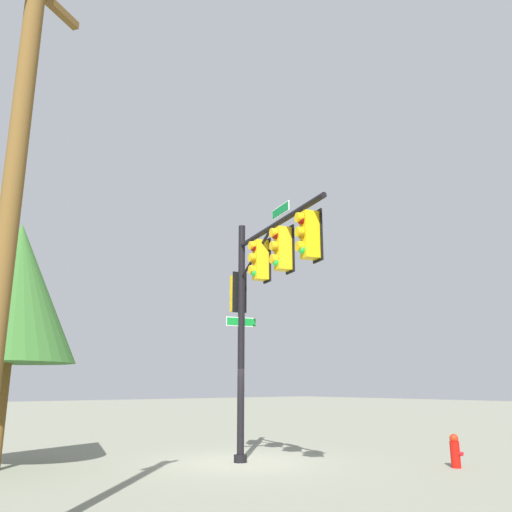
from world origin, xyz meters
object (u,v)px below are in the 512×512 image
signal_pole_assembly (262,281)px  tree_near (15,292)px  utility_pole (10,208)px  fire_hydrant (455,451)px

signal_pole_assembly → tree_near: 6.63m
utility_pole → signal_pole_assembly: bearing=115.4°
utility_pole → tree_near: (-7.51, 1.97, 0.11)m
signal_pole_assembly → utility_pole: (3.40, -7.16, -0.42)m
signal_pole_assembly → tree_near: signal_pole_assembly is taller
signal_pole_assembly → tree_near: (-4.11, -5.20, -0.30)m
signal_pole_assembly → fire_hydrant: signal_pole_assembly is taller
fire_hydrant → signal_pole_assembly: bearing=-124.2°
signal_pole_assembly → fire_hydrant: (2.80, 4.11, -4.38)m
fire_hydrant → tree_near: 12.29m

